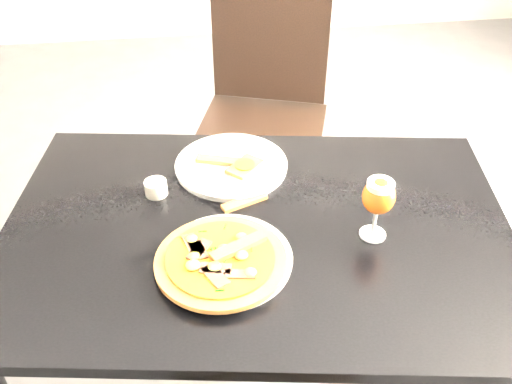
{
  "coord_description": "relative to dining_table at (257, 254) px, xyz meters",
  "views": [
    {
      "loc": [
        -0.05,
        -0.99,
        1.64
      ],
      "look_at": [
        0.09,
        0.04,
        0.83
      ],
      "focal_mm": 40.0,
      "sensor_mm": 36.0,
      "label": 1
    }
  ],
  "objects": [
    {
      "name": "plate_second",
      "position": [
        -0.04,
        0.24,
        0.1
      ],
      "size": [
        0.32,
        0.32,
        0.02
      ],
      "primitive_type": "cylinder",
      "rotation": [
        0.0,
        0.0,
        0.08
      ],
      "color": "white",
      "rests_on": "dining_table"
    },
    {
      "name": "chair_far",
      "position": [
        0.15,
        0.88,
        -0.11
      ],
      "size": [
        0.58,
        0.58,
        1.0
      ],
      "rotation": [
        0.0,
        0.0,
        -0.31
      ],
      "color": "black",
      "rests_on": "ground"
    },
    {
      "name": "plate_main",
      "position": [
        -0.08,
        -0.11,
        0.1
      ],
      "size": [
        0.3,
        0.3,
        0.02
      ],
      "primitive_type": "cylinder",
      "rotation": [
        0.0,
        0.0,
        0.03
      ],
      "color": "white",
      "rests_on": "dining_table"
    },
    {
      "name": "pizza",
      "position": [
        -0.09,
        -0.13,
        0.12
      ],
      "size": [
        0.29,
        0.29,
        0.03
      ],
      "rotation": [
        0.0,
        0.0,
        0.15
      ],
      "color": "brown",
      "rests_on": "plate_main"
    },
    {
      "name": "beer_glass",
      "position": [
        0.26,
        -0.07,
        0.2
      ],
      "size": [
        0.07,
        0.07,
        0.16
      ],
      "color": "#B0B4B9",
      "rests_on": "dining_table"
    },
    {
      "name": "loose_crust",
      "position": [
        -0.02,
        0.09,
        0.09
      ],
      "size": [
        0.12,
        0.07,
        0.01
      ],
      "primitive_type": "cube",
      "rotation": [
        0.0,
        0.0,
        0.38
      ],
      "color": "brown",
      "rests_on": "dining_table"
    },
    {
      "name": "sauce_cup",
      "position": [
        -0.24,
        0.16,
        0.11
      ],
      "size": [
        0.06,
        0.06,
        0.04
      ],
      "color": "beige",
      "rests_on": "dining_table"
    },
    {
      "name": "crust_scraps",
      "position": [
        -0.03,
        0.23,
        0.11
      ],
      "size": [
        0.18,
        0.13,
        0.01
      ],
      "rotation": [
        0.0,
        0.0,
        0.13
      ],
      "color": "brown",
      "rests_on": "plate_second"
    },
    {
      "name": "dining_table",
      "position": [
        0.0,
        0.0,
        0.0
      ],
      "size": [
        1.31,
        0.98,
        0.75
      ],
      "rotation": [
        0.0,
        0.0,
        -0.16
      ],
      "color": "black",
      "rests_on": "ground"
    }
  ]
}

